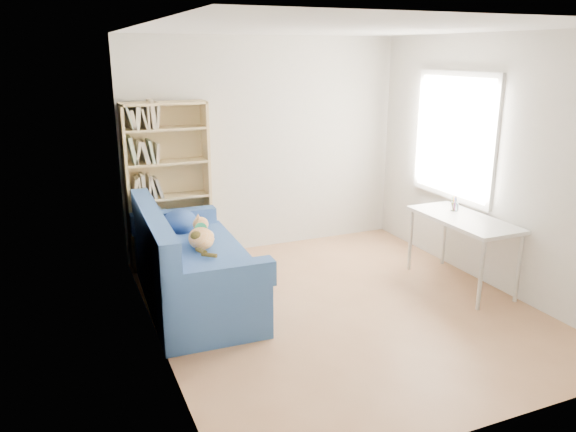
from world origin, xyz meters
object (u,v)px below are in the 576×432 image
object	(u,v)px
sofa	(190,267)
desk	(463,224)
bookshelf	(168,192)
pen_cup	(455,205)

from	to	relation	value
sofa	desk	bearing A→B (deg)	-12.23
bookshelf	desk	xyz separation A→B (m)	(2.70, -1.84, -0.19)
pen_cup	bookshelf	bearing A→B (deg)	150.38
sofa	bookshelf	xyz separation A→B (m)	(0.05, 1.14, 0.50)
sofa	pen_cup	xyz separation A→B (m)	(2.83, -0.44, 0.44)
sofa	pen_cup	bearing A→B (deg)	-6.85
sofa	desk	size ratio (longest dim) A/B	1.61
bookshelf	desk	size ratio (longest dim) A/B	1.51
bookshelf	pen_cup	world-z (taller)	bookshelf
sofa	pen_cup	distance (m)	2.90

